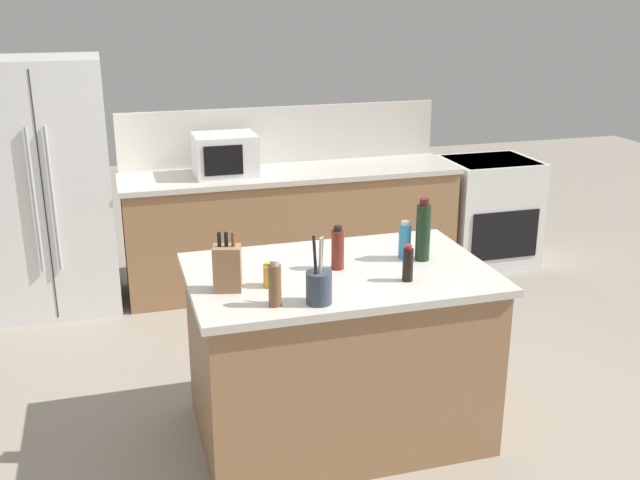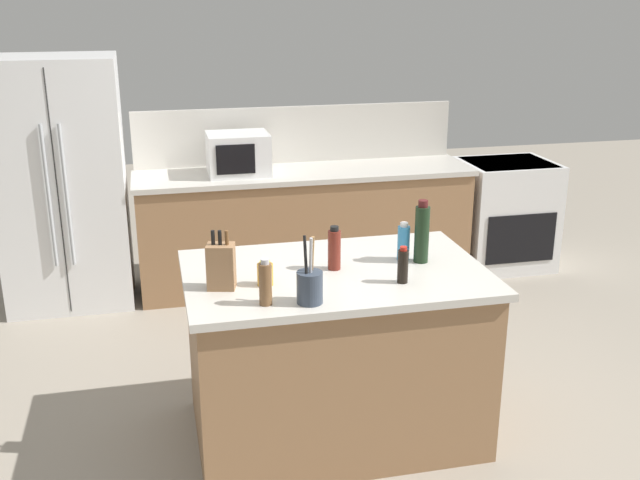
% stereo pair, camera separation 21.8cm
% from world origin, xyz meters
% --- Properties ---
extents(ground_plane, '(14.00, 14.00, 0.00)m').
position_xyz_m(ground_plane, '(0.00, 0.00, 0.00)').
color(ground_plane, gray).
extents(back_counter_run, '(2.67, 0.66, 0.94)m').
position_xyz_m(back_counter_run, '(0.30, 2.20, 0.47)').
color(back_counter_run, '#936B47').
rests_on(back_counter_run, ground_plane).
extents(wall_backsplash, '(2.63, 0.03, 0.46)m').
position_xyz_m(wall_backsplash, '(0.30, 2.52, 1.17)').
color(wall_backsplash, beige).
rests_on(wall_backsplash, back_counter_run).
extents(kitchen_island, '(1.54, 0.99, 0.94)m').
position_xyz_m(kitchen_island, '(0.00, 0.00, 0.47)').
color(kitchen_island, '#936B47').
rests_on(kitchen_island, ground_plane).
extents(refrigerator, '(0.91, 0.75, 1.85)m').
position_xyz_m(refrigerator, '(-1.53, 2.25, 0.93)').
color(refrigerator, white).
rests_on(refrigerator, ground_plane).
extents(range_oven, '(0.76, 0.65, 0.92)m').
position_xyz_m(range_oven, '(2.06, 2.20, 0.47)').
color(range_oven, white).
rests_on(range_oven, ground_plane).
extents(microwave, '(0.47, 0.39, 0.32)m').
position_xyz_m(microwave, '(-0.22, 2.20, 1.10)').
color(microwave, white).
rests_on(microwave, back_counter_run).
extents(knife_block, '(0.15, 0.13, 0.29)m').
position_xyz_m(knife_block, '(-0.59, -0.10, 1.05)').
color(knife_block, '#936B47').
rests_on(knife_block, kitchen_island).
extents(utensil_crock, '(0.12, 0.12, 0.32)m').
position_xyz_m(utensil_crock, '(-0.21, -0.37, 1.02)').
color(utensil_crock, '#333D4C').
rests_on(utensil_crock, kitchen_island).
extents(wine_bottle, '(0.08, 0.08, 0.33)m').
position_xyz_m(wine_bottle, '(0.47, 0.03, 1.10)').
color(wine_bottle, black).
rests_on(wine_bottle, kitchen_island).
extents(dish_soap_bottle, '(0.07, 0.07, 0.20)m').
position_xyz_m(dish_soap_bottle, '(0.39, 0.08, 1.04)').
color(dish_soap_bottle, '#3384BC').
rests_on(dish_soap_bottle, kitchen_island).
extents(vinegar_bottle, '(0.07, 0.07, 0.23)m').
position_xyz_m(vinegar_bottle, '(-0.00, 0.03, 1.05)').
color(vinegar_bottle, maroon).
rests_on(vinegar_bottle, kitchen_island).
extents(honey_jar, '(0.08, 0.08, 0.12)m').
position_xyz_m(honey_jar, '(-0.38, -0.11, 1.00)').
color(honey_jar, gold).
rests_on(honey_jar, kitchen_island).
extents(pepper_grinder, '(0.06, 0.06, 0.22)m').
position_xyz_m(pepper_grinder, '(-0.41, -0.34, 1.04)').
color(pepper_grinder, brown).
rests_on(pepper_grinder, kitchen_island).
extents(soy_sauce_bottle, '(0.05, 0.05, 0.18)m').
position_xyz_m(soy_sauce_bottle, '(0.28, -0.23, 1.03)').
color(soy_sauce_bottle, black).
rests_on(soy_sauce_bottle, kitchen_island).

